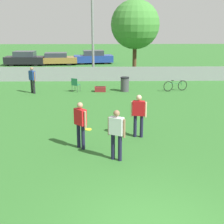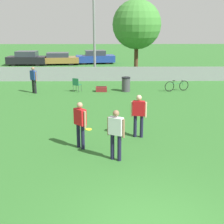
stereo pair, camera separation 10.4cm
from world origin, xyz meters
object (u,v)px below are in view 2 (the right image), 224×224
Objects in this scene: player_defender_red at (80,122)px; gear_bag_sideline at (101,89)px; player_receiver_white at (116,131)px; spectator_in_blue at (34,78)px; bicycle_sideline at (177,86)px; parked_car_dark at (27,58)px; parked_car_tan at (58,59)px; parked_car_blue at (95,57)px; folding_chair_sideline at (77,84)px; trash_bin at (126,84)px; light_pole at (94,10)px; player_thrower_red at (139,113)px; tree_near_pole at (137,25)px; frisbee_disc at (89,129)px.

player_defender_red reaches higher than gear_bag_sideline.
spectator_in_blue is at bearing 143.97° from player_receiver_white.
gear_bag_sideline is at bearing 165.28° from bicycle_sideline.
parked_car_dark is 0.90× the size of parked_car_tan.
gear_bag_sideline is 14.29m from parked_car_blue.
spectator_in_blue is at bearing -110.69° from parked_car_blue.
folding_chair_sideline is (2.65, 0.37, -0.45)m from spectator_in_blue.
parked_car_tan is (-9.82, 13.29, 0.29)m from bicycle_sideline.
player_defender_red is 9.79m from spectator_in_blue.
player_receiver_white is 11.23m from spectator_in_blue.
player_defender_red is 1.03× the size of bicycle_sideline.
parked_car_blue is (7.11, 1.13, -0.01)m from parked_car_dark.
player_defender_red is 1.00× the size of player_receiver_white.
trash_bin is (0.91, 10.55, -0.53)m from player_receiver_white.
spectator_in_blue is at bearing 32.04° from folding_chair_sideline.
player_thrower_red is at bearing -80.59° from light_pole.
spectator_in_blue reaches higher than folding_chair_sideline.
light_pole reaches higher than spectator_in_blue.
tree_near_pole is 3.58× the size of player_thrower_red.
frisbee_disc is (-3.09, -12.87, -4.16)m from tree_near_pole.
bicycle_sideline is 15.32m from parked_car_blue.
player_thrower_red is at bearing -127.40° from bicycle_sideline.
spectator_in_blue reaches higher than parked_car_dark.
parked_car_dark reaches higher than bicycle_sideline.
player_receiver_white is at bearing -82.28° from parked_car_tan.
trash_bin is at bearing 1.73° from gear_bag_sideline.
player_thrower_red is 8.45m from trash_bin.
parked_car_blue is at bearing 112.46° from tree_near_pole.
parked_car_dark is at bearing 118.97° from bicycle_sideline.
spectator_in_blue is 8.11m from frisbee_disc.
spectator_in_blue is (-5.89, 7.97, -0.02)m from player_thrower_red.
tree_near_pole is at bearing -75.56° from parked_car_blue.
player_thrower_red is 0.42× the size of parked_car_dark.
light_pole reaches higher than trash_bin.
player_defender_red is at bearing -102.67° from trash_bin.
player_thrower_red is 2.43m from player_defender_red.
frisbee_disc is 0.06× the size of parked_car_blue.
parked_car_dark is (-9.70, 21.50, -0.31)m from player_thrower_red.
light_pole is at bearing -178.11° from tree_near_pole.
light_pole is 3.51m from tree_near_pole.
parked_car_blue is at bearing 93.87° from gear_bag_sideline.
tree_near_pole reaches higher than trash_bin.
parked_car_blue reaches higher than parked_car_tan.
bicycle_sideline is (5.33, 7.60, 0.33)m from frisbee_disc.
player_receiver_white is (-0.93, -2.11, 0.00)m from player_thrower_red.
trash_bin is at bearing -87.78° from parked_car_blue.
player_thrower_red reaches higher than gear_bag_sideline.
trash_bin is at bearing 165.10° from bicycle_sideline.
player_receiver_white is at bearing 157.41° from spectator_in_blue.
trash_bin is (1.99, 7.53, 0.46)m from frisbee_disc.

